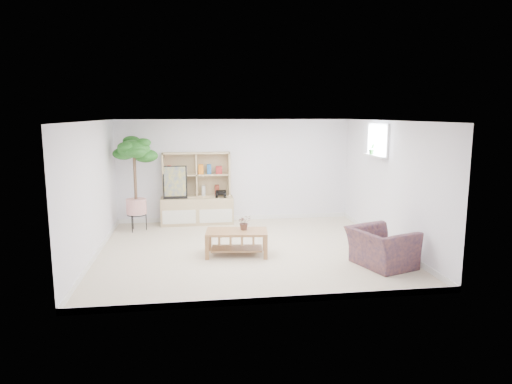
{
  "coord_description": "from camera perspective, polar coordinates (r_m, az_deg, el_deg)",
  "views": [
    {
      "loc": [
        -1.0,
        -8.21,
        2.52
      ],
      "look_at": [
        0.17,
        0.12,
        1.08
      ],
      "focal_mm": 32.0,
      "sensor_mm": 36.0,
      "label": 1
    }
  ],
  "objects": [
    {
      "name": "window",
      "position": [
        9.58,
        15.03,
        6.28
      ],
      "size": [
        0.1,
        0.98,
        0.68
      ],
      "primitive_type": null,
      "color": "silver",
      "rests_on": "walls"
    },
    {
      "name": "floor_tree",
      "position": [
        10.15,
        -14.84,
        0.96
      ],
      "size": [
        0.81,
        0.81,
        2.06
      ],
      "primitive_type": null,
      "rotation": [
        0.0,
        0.0,
        0.07
      ],
      "color": "#174212",
      "rests_on": "floor"
    },
    {
      "name": "sill_plant",
      "position": [
        9.72,
        14.27,
        5.23
      ],
      "size": [
        0.13,
        0.11,
        0.22
      ],
      "primitive_type": "imported",
      "rotation": [
        0.0,
        0.0,
        -0.08
      ],
      "color": "#174212",
      "rests_on": "window_sill"
    },
    {
      "name": "window_sill",
      "position": [
        9.58,
        14.62,
        4.37
      ],
      "size": [
        0.14,
        1.0,
        0.04
      ],
      "primitive_type": "cube",
      "color": "white",
      "rests_on": "walls"
    },
    {
      "name": "storage_unit",
      "position": [
        10.58,
        -7.4,
        0.43
      ],
      "size": [
        1.65,
        0.56,
        1.65
      ],
      "primitive_type": null,
      "color": "tan",
      "rests_on": "floor"
    },
    {
      "name": "floor",
      "position": [
        8.64,
        -1.0,
        -7.24
      ],
      "size": [
        5.5,
        5.0,
        0.01
      ],
      "primitive_type": "cube",
      "color": "beige",
      "rests_on": "ground"
    },
    {
      "name": "table_plant",
      "position": [
        8.28,
        -1.49,
        -3.81
      ],
      "size": [
        0.3,
        0.27,
        0.27
      ],
      "primitive_type": "imported",
      "rotation": [
        0.0,
        0.0,
        0.29
      ],
      "color": "#1E5925",
      "rests_on": "coffee_table"
    },
    {
      "name": "baseboard",
      "position": [
        8.63,
        -1.0,
        -6.92
      ],
      "size": [
        5.5,
        5.0,
        0.1
      ],
      "primitive_type": null,
      "color": "white",
      "rests_on": "floor"
    },
    {
      "name": "poster",
      "position": [
        10.49,
        -10.08,
        1.2
      ],
      "size": [
        0.54,
        0.13,
        0.75
      ],
      "primitive_type": null,
      "rotation": [
        0.0,
        0.0,
        0.02
      ],
      "color": "yellow",
      "rests_on": "storage_unit"
    },
    {
      "name": "armchair",
      "position": [
        7.94,
        15.43,
        -6.39
      ],
      "size": [
        1.13,
        1.21,
        0.73
      ],
      "primitive_type": "imported",
      "rotation": [
        0.0,
        0.0,
        1.9
      ],
      "color": "#181A3B",
      "rests_on": "floor"
    },
    {
      "name": "walls",
      "position": [
        8.37,
        -1.03,
        0.64
      ],
      "size": [
        5.51,
        5.01,
        2.4
      ],
      "color": "white",
      "rests_on": "floor"
    },
    {
      "name": "toy_truck",
      "position": [
        10.56,
        -4.41,
        -0.17
      ],
      "size": [
        0.36,
        0.26,
        0.18
      ],
      "primitive_type": null,
      "rotation": [
        0.0,
        0.0,
        -0.08
      ],
      "color": "black",
      "rests_on": "storage_unit"
    },
    {
      "name": "coffee_table",
      "position": [
        8.29,
        -2.42,
        -6.37
      ],
      "size": [
        1.16,
        0.73,
        0.45
      ],
      "primitive_type": null,
      "rotation": [
        0.0,
        0.0,
        -0.13
      ],
      "color": "olive",
      "rests_on": "floor"
    },
    {
      "name": "ceiling",
      "position": [
        8.27,
        -1.05,
        8.88
      ],
      "size": [
        5.5,
        5.0,
        0.01
      ],
      "primitive_type": "cube",
      "color": "white",
      "rests_on": "walls"
    }
  ]
}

